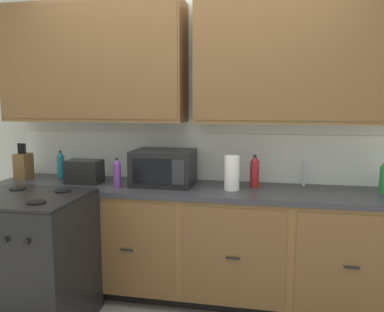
{
  "coord_description": "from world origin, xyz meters",
  "views": [
    {
      "loc": [
        0.62,
        -2.63,
        1.57
      ],
      "look_at": [
        0.04,
        0.27,
        1.16
      ],
      "focal_mm": 36.28,
      "sensor_mm": 36.0,
      "label": 1
    }
  ],
  "objects_px": {
    "bottle_red": "(255,171)",
    "toaster": "(84,172)",
    "knife_block": "(23,166)",
    "bottle_teal": "(61,165)",
    "paper_towel_roll": "(232,173)",
    "bottle_violet": "(117,173)",
    "microwave": "(163,168)",
    "stove_range": "(30,262)"
  },
  "relations": [
    {
      "from": "stove_range",
      "to": "bottle_violet",
      "type": "distance_m",
      "value": 0.87
    },
    {
      "from": "toaster",
      "to": "bottle_red",
      "type": "bearing_deg",
      "value": 5.01
    },
    {
      "from": "toaster",
      "to": "knife_block",
      "type": "distance_m",
      "value": 0.6
    },
    {
      "from": "bottle_red",
      "to": "toaster",
      "type": "bearing_deg",
      "value": -174.99
    },
    {
      "from": "paper_towel_roll",
      "to": "bottle_red",
      "type": "bearing_deg",
      "value": 38.01
    },
    {
      "from": "knife_block",
      "to": "bottle_red",
      "type": "bearing_deg",
      "value": 1.62
    },
    {
      "from": "stove_range",
      "to": "knife_block",
      "type": "distance_m",
      "value": 0.99
    },
    {
      "from": "bottle_teal",
      "to": "toaster",
      "type": "bearing_deg",
      "value": -28.44
    },
    {
      "from": "knife_block",
      "to": "bottle_teal",
      "type": "xyz_separation_m",
      "value": [
        0.3,
        0.1,
        0.0
      ]
    },
    {
      "from": "bottle_red",
      "to": "bottle_teal",
      "type": "height_order",
      "value": "bottle_red"
    },
    {
      "from": "bottle_teal",
      "to": "microwave",
      "type": "bearing_deg",
      "value": -5.92
    },
    {
      "from": "paper_towel_roll",
      "to": "bottle_teal",
      "type": "xyz_separation_m",
      "value": [
        -1.51,
        0.17,
        -0.01
      ]
    },
    {
      "from": "paper_towel_roll",
      "to": "toaster",
      "type": "bearing_deg",
      "value": 179.62
    },
    {
      "from": "bottle_red",
      "to": "bottle_violet",
      "type": "xyz_separation_m",
      "value": [
        -1.05,
        -0.21,
        -0.01
      ]
    },
    {
      "from": "paper_towel_roll",
      "to": "bottle_red",
      "type": "distance_m",
      "value": 0.21
    },
    {
      "from": "stove_range",
      "to": "bottle_violet",
      "type": "bearing_deg",
      "value": 49.03
    },
    {
      "from": "stove_range",
      "to": "microwave",
      "type": "xyz_separation_m",
      "value": [
        0.78,
        0.67,
        0.58
      ]
    },
    {
      "from": "bottle_violet",
      "to": "microwave",
      "type": "bearing_deg",
      "value": 24.94
    },
    {
      "from": "microwave",
      "to": "knife_block",
      "type": "relative_size",
      "value": 1.55
    },
    {
      "from": "stove_range",
      "to": "microwave",
      "type": "height_order",
      "value": "microwave"
    },
    {
      "from": "toaster",
      "to": "knife_block",
      "type": "bearing_deg",
      "value": 173.83
    },
    {
      "from": "knife_block",
      "to": "bottle_red",
      "type": "relative_size",
      "value": 1.22
    },
    {
      "from": "bottle_red",
      "to": "bottle_violet",
      "type": "relative_size",
      "value": 1.1
    },
    {
      "from": "paper_towel_roll",
      "to": "bottle_red",
      "type": "relative_size",
      "value": 1.02
    },
    {
      "from": "microwave",
      "to": "bottle_red",
      "type": "distance_m",
      "value": 0.72
    },
    {
      "from": "bottle_red",
      "to": "bottle_teal",
      "type": "xyz_separation_m",
      "value": [
        -1.68,
        0.04,
        -0.01
      ]
    },
    {
      "from": "microwave",
      "to": "bottle_red",
      "type": "relative_size",
      "value": 1.88
    },
    {
      "from": "knife_block",
      "to": "paper_towel_roll",
      "type": "relative_size",
      "value": 1.19
    },
    {
      "from": "stove_range",
      "to": "toaster",
      "type": "xyz_separation_m",
      "value": [
        0.12,
        0.6,
        0.53
      ]
    },
    {
      "from": "toaster",
      "to": "paper_towel_roll",
      "type": "bearing_deg",
      "value": -0.38
    },
    {
      "from": "stove_range",
      "to": "microwave",
      "type": "bearing_deg",
      "value": 40.61
    },
    {
      "from": "toaster",
      "to": "bottle_red",
      "type": "relative_size",
      "value": 1.1
    },
    {
      "from": "microwave",
      "to": "bottle_teal",
      "type": "xyz_separation_m",
      "value": [
        -0.96,
        0.1,
        -0.02
      ]
    },
    {
      "from": "bottle_violet",
      "to": "stove_range",
      "type": "bearing_deg",
      "value": -130.97
    },
    {
      "from": "microwave",
      "to": "paper_towel_roll",
      "type": "bearing_deg",
      "value": -7.45
    },
    {
      "from": "bottle_teal",
      "to": "bottle_red",
      "type": "bearing_deg",
      "value": -1.47
    },
    {
      "from": "toaster",
      "to": "bottle_teal",
      "type": "bearing_deg",
      "value": 151.56
    },
    {
      "from": "microwave",
      "to": "paper_towel_roll",
      "type": "distance_m",
      "value": 0.56
    },
    {
      "from": "toaster",
      "to": "bottle_teal",
      "type": "xyz_separation_m",
      "value": [
        -0.3,
        0.16,
        0.02
      ]
    },
    {
      "from": "bottle_teal",
      "to": "paper_towel_roll",
      "type": "bearing_deg",
      "value": -6.48
    },
    {
      "from": "microwave",
      "to": "bottle_teal",
      "type": "bearing_deg",
      "value": 174.08
    },
    {
      "from": "toaster",
      "to": "bottle_violet",
      "type": "xyz_separation_m",
      "value": [
        0.32,
        -0.09,
        0.02
      ]
    }
  ]
}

